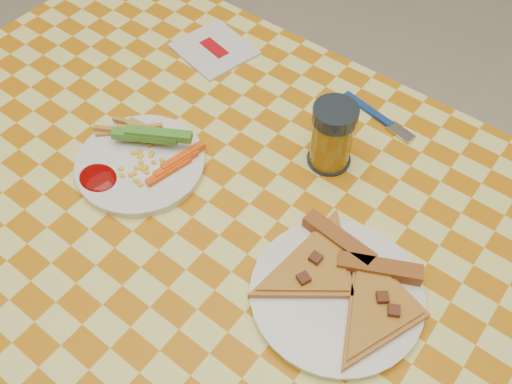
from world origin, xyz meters
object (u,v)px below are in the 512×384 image
plate_right (336,295)px  drink_glass (332,136)px  table (222,262)px  plate_left (141,165)px

plate_right → drink_glass: size_ratio=2.01×
table → plate_right: 0.20m
plate_left → drink_glass: 0.30m
table → plate_left: plate_left is taller
table → plate_left: bearing=172.7°
table → plate_left: (-0.18, 0.02, 0.08)m
table → drink_glass: 0.25m
plate_left → plate_right: size_ratio=0.88×
table → drink_glass: bearing=77.9°
plate_left → plate_right: bearing=-0.5°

